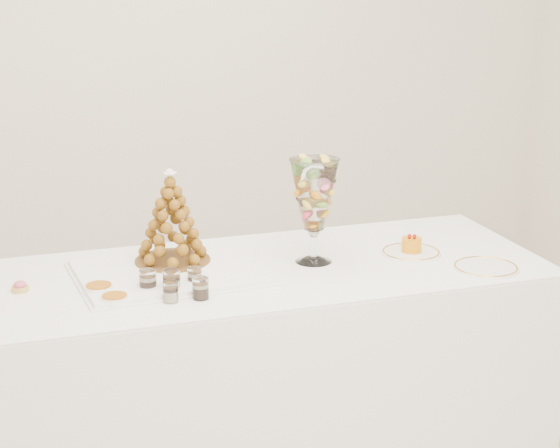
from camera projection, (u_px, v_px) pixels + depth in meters
name	position (u px, v px, depth m)	size (l,w,h in m)	color
buffet_table	(264.00, 367.00, 3.44)	(2.04, 0.83, 0.77)	white
lace_tray	(172.00, 272.00, 3.27)	(0.64, 0.48, 0.02)	white
macaron_vase	(314.00, 196.00, 3.34)	(0.17, 0.17, 0.38)	white
cake_plate	(411.00, 253.00, 3.49)	(0.22, 0.22, 0.01)	white
spare_plate	(486.00, 268.00, 3.32)	(0.23, 0.23, 0.01)	white
pink_tart	(20.00, 287.00, 3.11)	(0.06, 0.06, 0.04)	tan
verrine_a	(148.00, 281.00, 3.09)	(0.06, 0.06, 0.08)	white
verrine_b	(172.00, 281.00, 3.09)	(0.06, 0.06, 0.08)	white
verrine_c	(195.00, 277.00, 3.15)	(0.05, 0.05, 0.07)	white
verrine_d	(171.00, 292.00, 3.01)	(0.05, 0.05, 0.07)	white
verrine_e	(201.00, 288.00, 3.04)	(0.05, 0.05, 0.07)	white
ramekin_back	(99.00, 290.00, 3.08)	(0.10, 0.10, 0.03)	white
ramekin_front	(115.00, 300.00, 2.99)	(0.09, 0.09, 0.03)	white
croquembouche	(171.00, 217.00, 3.30)	(0.27, 0.27, 0.34)	brown
mousse_cake	(412.00, 244.00, 3.48)	(0.07, 0.07, 0.07)	orange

